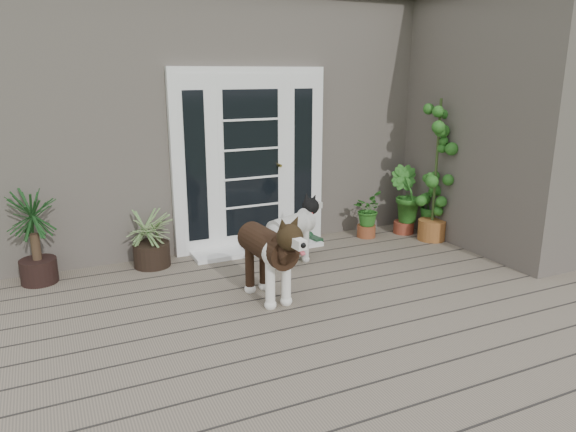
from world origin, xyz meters
name	(u,v)px	position (x,y,z in m)	size (l,w,h in m)	color
deck	(361,319)	(0.00, 0.40, 0.06)	(6.20, 4.60, 0.12)	#6B5B4C
house_main	(214,117)	(0.00, 4.65, 1.55)	(7.40, 4.00, 3.10)	#665E54
roof_main	(210,1)	(0.00, 4.65, 3.20)	(7.60, 4.20, 0.20)	#2D2826
house_wing	(517,127)	(2.90, 1.50, 1.55)	(1.60, 2.40, 3.10)	#665E54
door_unit	(250,160)	(-0.20, 2.60, 1.19)	(1.90, 0.14, 2.15)	white
door_step	(258,248)	(-0.20, 2.40, 0.14)	(1.60, 0.40, 0.05)	white
brindle_dog	(267,260)	(-0.64, 1.05, 0.51)	(0.40, 0.93, 0.78)	#331F12
white_dog	(291,236)	(-0.04, 1.80, 0.45)	(0.33, 0.78, 0.65)	white
spider_plant	(151,235)	(-1.47, 2.40, 0.48)	(0.67, 0.67, 0.71)	#899F62
yucca	(34,236)	(-2.61, 2.40, 0.61)	(0.68, 0.68, 0.99)	black
herb_a	(367,218)	(1.29, 2.31, 0.37)	(0.40, 0.40, 0.51)	#1B611E
herb_b	(405,208)	(1.84, 2.25, 0.46)	(0.45, 0.45, 0.68)	#175117
herb_c	(430,215)	(2.12, 2.06, 0.38)	(0.33, 0.33, 0.52)	#1B5F20
sapling	(436,169)	(1.99, 1.86, 1.04)	(0.54, 0.54, 1.85)	#195919
clog_left	(313,238)	(0.56, 2.40, 0.17)	(0.15, 0.33, 0.10)	#14321C
clog_right	(289,255)	(0.02, 1.98, 0.16)	(0.14, 0.29, 0.09)	#153617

